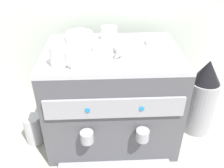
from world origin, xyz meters
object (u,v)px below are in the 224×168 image
(ceramic_cup_0, at_px, (109,33))
(ceramic_bowl_0, at_px, (104,47))
(ceramic_cup_3, at_px, (125,46))
(coffee_grinder, at_px, (201,98))
(ceramic_bowl_1, at_px, (156,41))
(ceramic_cup_1, at_px, (73,44))
(espresso_machine, at_px, (112,96))
(ceramic_cup_2, at_px, (59,56))
(milk_pitcher, at_px, (34,129))
(ceramic_bowl_2, at_px, (79,37))

(ceramic_cup_0, relative_size, ceramic_bowl_0, 1.09)
(ceramic_cup_3, bearing_deg, coffee_grinder, 9.83)
(ceramic_bowl_1, bearing_deg, ceramic_cup_1, -168.71)
(espresso_machine, height_order, ceramic_bowl_0, ceramic_bowl_0)
(ceramic_cup_0, height_order, coffee_grinder, ceramic_cup_0)
(espresso_machine, height_order, coffee_grinder, espresso_machine)
(ceramic_cup_3, bearing_deg, ceramic_cup_0, 106.74)
(ceramic_bowl_0, relative_size, ceramic_bowl_1, 1.04)
(ceramic_bowl_1, bearing_deg, espresso_machine, -163.99)
(ceramic_bowl_0, bearing_deg, ceramic_cup_2, -140.23)
(ceramic_bowl_0, bearing_deg, milk_pitcher, -172.69)
(espresso_machine, bearing_deg, ceramic_bowl_1, 16.01)
(ceramic_cup_2, xyz_separation_m, ceramic_bowl_2, (0.05, 0.27, -0.02))
(ceramic_bowl_1, bearing_deg, milk_pitcher, -170.51)
(espresso_machine, xyz_separation_m, ceramic_bowl_0, (-0.03, 0.00, 0.26))
(coffee_grinder, height_order, milk_pitcher, coffee_grinder)
(espresso_machine, xyz_separation_m, ceramic_cup_1, (-0.17, -0.02, 0.29))
(ceramic_cup_0, distance_m, ceramic_bowl_1, 0.23)
(ceramic_cup_1, height_order, ceramic_bowl_0, ceramic_cup_1)
(ceramic_cup_3, xyz_separation_m, ceramic_bowl_0, (-0.09, 0.06, -0.03))
(ceramic_cup_3, relative_size, ceramic_bowl_2, 0.74)
(coffee_grinder, bearing_deg, ceramic_cup_2, -166.93)
(ceramic_cup_1, distance_m, ceramic_bowl_1, 0.39)
(espresso_machine, xyz_separation_m, ceramic_cup_0, (-0.01, 0.14, 0.28))
(ceramic_bowl_0, bearing_deg, coffee_grinder, 1.55)
(coffee_grinder, distance_m, milk_pitcher, 0.88)
(espresso_machine, height_order, ceramic_cup_2, ceramic_cup_2)
(milk_pitcher, bearing_deg, ceramic_cup_3, -1.39)
(ceramic_cup_0, height_order, ceramic_cup_3, ceramic_cup_3)
(ceramic_cup_3, bearing_deg, ceramic_bowl_2, 138.09)
(espresso_machine, relative_size, coffee_grinder, 1.45)
(ceramic_cup_3, xyz_separation_m, ceramic_bowl_2, (-0.20, 0.18, -0.02))
(ceramic_bowl_0, relative_size, milk_pitcher, 0.62)
(ceramic_cup_0, xyz_separation_m, ceramic_cup_3, (0.06, -0.19, 0.01))
(milk_pitcher, bearing_deg, ceramic_cup_2, -25.68)
(ceramic_cup_2, xyz_separation_m, coffee_grinder, (0.67, 0.16, -0.33))
(ceramic_cup_2, bearing_deg, ceramic_bowl_0, 39.77)
(ceramic_cup_0, xyz_separation_m, coffee_grinder, (0.47, -0.12, -0.32))
(ceramic_bowl_2, bearing_deg, ceramic_cup_1, -96.31)
(ceramic_cup_0, bearing_deg, ceramic_bowl_2, -176.33)
(ceramic_bowl_0, bearing_deg, ceramic_bowl_2, 133.44)
(ceramic_cup_3, distance_m, ceramic_bowl_1, 0.20)
(ceramic_cup_1, xyz_separation_m, ceramic_bowl_0, (0.13, 0.02, -0.02))
(ceramic_cup_0, distance_m, ceramic_cup_2, 0.34)
(ceramic_cup_0, xyz_separation_m, milk_pitcher, (-0.40, -0.18, -0.44))
(ceramic_cup_3, bearing_deg, ceramic_cup_1, 170.08)
(ceramic_cup_3, bearing_deg, ceramic_cup_2, -161.89)
(ceramic_cup_0, distance_m, ceramic_bowl_2, 0.15)
(milk_pitcher, bearing_deg, espresso_machine, 6.01)
(espresso_machine, distance_m, ceramic_cup_2, 0.38)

